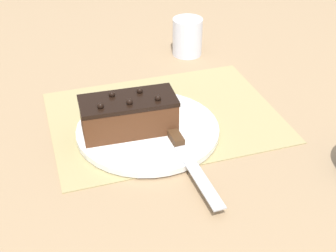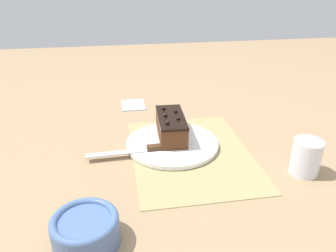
# 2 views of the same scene
# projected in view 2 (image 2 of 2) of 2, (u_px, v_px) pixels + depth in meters

# --- Properties ---
(ground_plane) EXTENTS (3.00, 3.00, 0.00)m
(ground_plane) POSITION_uv_depth(u_px,v_px,m) (191.00, 153.00, 0.96)
(ground_plane) COLOR #9E7F5B
(placemat_woven) EXTENTS (0.46, 0.34, 0.00)m
(placemat_woven) POSITION_uv_depth(u_px,v_px,m) (191.00, 153.00, 0.96)
(placemat_woven) COLOR tan
(placemat_woven) RESTS_ON ground_plane
(cake_plate) EXTENTS (0.28, 0.28, 0.01)m
(cake_plate) POSITION_uv_depth(u_px,v_px,m) (172.00, 143.00, 0.99)
(cake_plate) COLOR white
(cake_plate) RESTS_ON placemat_woven
(chocolate_cake) EXTENTS (0.18, 0.09, 0.08)m
(chocolate_cake) POSITION_uv_depth(u_px,v_px,m) (171.00, 126.00, 1.00)
(chocolate_cake) COLOR #512D19
(chocolate_cake) RESTS_ON cake_plate
(serving_knife) EXTENTS (0.03, 0.25, 0.01)m
(serving_knife) POSITION_uv_depth(u_px,v_px,m) (146.00, 149.00, 0.94)
(serving_knife) COLOR #472D19
(serving_knife) RESTS_ON cake_plate
(drinking_glass) EXTENTS (0.08, 0.08, 0.09)m
(drinking_glass) POSITION_uv_depth(u_px,v_px,m) (306.00, 157.00, 0.85)
(drinking_glass) COLOR white
(drinking_glass) RESTS_ON ground_plane
(small_bowl) EXTENTS (0.13, 0.13, 0.06)m
(small_bowl) POSITION_uv_depth(u_px,v_px,m) (85.00, 229.00, 0.63)
(small_bowl) COLOR #4C6B9E
(small_bowl) RESTS_ON ground_plane
(folded_napkin) EXTENTS (0.11, 0.09, 0.01)m
(folded_napkin) POSITION_uv_depth(u_px,v_px,m) (133.00, 105.00, 1.28)
(folded_napkin) COLOR silver
(folded_napkin) RESTS_ON ground_plane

